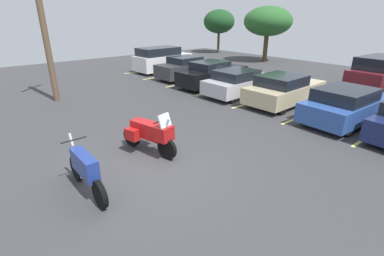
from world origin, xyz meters
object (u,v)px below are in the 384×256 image
object	(u,v)px
car_black	(212,74)
car_champagne	(284,90)
car_silver	(240,82)
motorcycle_touring	(150,133)
car_blue	(347,105)
car_charcoal	(187,68)
car_far_maroon	(380,75)
utility_pole	(43,25)
car_white	(162,59)
motorcycle_second	(85,170)

from	to	relation	value
car_black	car_champagne	bearing A→B (deg)	1.13
car_black	car_silver	distance (m)	2.46
motorcycle_touring	car_blue	world-z (taller)	motorcycle_touring
car_silver	car_blue	bearing A→B (deg)	2.45
car_charcoal	car_far_maroon	xyz separation A→B (m)	(9.76, 5.95, 0.26)
car_blue	utility_pole	xyz separation A→B (m)	(-10.71, -8.16, 2.95)
car_white	car_far_maroon	distance (m)	14.14
motorcycle_second	car_silver	bearing A→B (deg)	110.61
motorcycle_touring	car_silver	size ratio (longest dim) A/B	0.51
car_white	car_black	distance (m)	5.88
car_far_maroon	utility_pole	world-z (taller)	utility_pole
car_white	car_silver	size ratio (longest dim) A/B	1.01
motorcycle_touring	car_far_maroon	xyz separation A→B (m)	(1.73, 13.89, 0.31)
car_white	utility_pole	size ratio (longest dim) A/B	0.62
car_charcoal	utility_pole	xyz separation A→B (m)	(-0.03, -8.48, 2.92)
car_silver	car_blue	xyz separation A→B (m)	(5.48, 0.24, 0.01)
motorcycle_second	car_blue	world-z (taller)	car_blue
car_far_maroon	utility_pole	size ratio (longest dim) A/B	0.69
motorcycle_second	car_blue	size ratio (longest dim) A/B	0.48
car_charcoal	car_far_maroon	world-z (taller)	car_far_maroon
motorcycle_touring	car_blue	bearing A→B (deg)	70.83
car_white	utility_pole	bearing A→B (deg)	-70.20
car_blue	utility_pole	size ratio (longest dim) A/B	0.64
car_charcoal	car_far_maroon	size ratio (longest dim) A/B	0.92
car_champagne	car_far_maroon	world-z (taller)	car_far_maroon
motorcycle_touring	car_far_maroon	distance (m)	14.00
motorcycle_second	car_champagne	bearing A→B (deg)	96.68
car_silver	car_blue	world-z (taller)	car_blue
car_champagne	car_far_maroon	xyz separation A→B (m)	(2.09, 6.09, 0.27)
motorcycle_second	car_blue	xyz separation A→B (m)	(1.83, 9.95, 0.08)
car_charcoal	car_champagne	world-z (taller)	car_charcoal
car_black	car_blue	xyz separation A→B (m)	(7.92, -0.08, -0.03)
motorcycle_second	car_charcoal	size ratio (longest dim) A/B	0.49
car_charcoal	car_far_maroon	distance (m)	11.43
car_champagne	motorcycle_second	bearing A→B (deg)	-83.32
motorcycle_touring	car_far_maroon	bearing A→B (deg)	82.89
car_black	car_silver	world-z (taller)	car_black
car_far_maroon	car_champagne	bearing A→B (deg)	-108.98
car_blue	car_far_maroon	bearing A→B (deg)	98.36
utility_pole	motorcycle_second	bearing A→B (deg)	-11.40
car_charcoal	car_black	bearing A→B (deg)	-5.00
car_blue	car_champagne	bearing A→B (deg)	176.67
motorcycle_second	utility_pole	size ratio (longest dim) A/B	0.31
motorcycle_touring	car_charcoal	bearing A→B (deg)	135.28
car_charcoal	utility_pole	distance (m)	8.97
motorcycle_second	utility_pole	world-z (taller)	utility_pole
car_far_maroon	utility_pole	bearing A→B (deg)	-124.15
car_charcoal	car_black	world-z (taller)	car_black
motorcycle_second	car_black	world-z (taller)	car_black
car_white	car_blue	distance (m)	13.80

